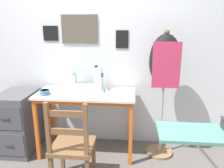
# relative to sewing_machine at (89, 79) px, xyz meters

# --- Properties ---
(ground_plane) EXTENTS (14.00, 14.00, 0.00)m
(ground_plane) POSITION_rel_sewing_machine_xyz_m (-0.02, -0.40, -0.91)
(ground_plane) COLOR #5B5651
(wall_back) EXTENTS (10.00, 0.07, 2.55)m
(wall_back) POSITION_rel_sewing_machine_xyz_m (-0.02, 0.20, 0.36)
(wall_back) COLOR silver
(wall_back) RESTS_ON ground_plane
(sewing_table) EXTENTS (1.16, 0.54, 0.77)m
(sewing_table) POSITION_rel_sewing_machine_xyz_m (-0.02, -0.14, -0.24)
(sewing_table) COLOR silver
(sewing_table) RESTS_ON ground_plane
(sewing_machine) EXTENTS (0.37, 0.15, 0.31)m
(sewing_machine) POSITION_rel_sewing_machine_xyz_m (0.00, 0.00, 0.00)
(sewing_machine) COLOR silver
(sewing_machine) RESTS_ON sewing_table
(fabric_bowl) EXTENTS (0.12, 0.12, 0.06)m
(fabric_bowl) POSITION_rel_sewing_machine_xyz_m (-0.47, -0.26, -0.11)
(fabric_bowl) COLOR teal
(fabric_bowl) RESTS_ON sewing_table
(scissors) EXTENTS (0.12, 0.12, 0.01)m
(scissors) POSITION_rel_sewing_machine_xyz_m (0.45, -0.32, -0.13)
(scissors) COLOR silver
(scissors) RESTS_ON sewing_table
(thread_spool_near_machine) EXTENTS (0.03, 0.03, 0.04)m
(thread_spool_near_machine) POSITION_rel_sewing_machine_xyz_m (0.20, -0.11, -0.12)
(thread_spool_near_machine) COLOR #2875C1
(thread_spool_near_machine) RESTS_ON sewing_table
(thread_spool_mid_table) EXTENTS (0.04, 0.04, 0.04)m
(thread_spool_mid_table) POSITION_rel_sewing_machine_xyz_m (0.24, -0.04, -0.12)
(thread_spool_mid_table) COLOR orange
(thread_spool_mid_table) RESTS_ON sewing_table
(wooden_chair) EXTENTS (0.40, 0.38, 0.91)m
(wooden_chair) POSITION_rel_sewing_machine_xyz_m (-0.03, -0.74, -0.49)
(wooden_chair) COLOR brown
(wooden_chair) RESTS_ON ground_plane
(filing_cabinet) EXTENTS (0.40, 0.55, 0.76)m
(filing_cabinet) POSITION_rel_sewing_machine_xyz_m (-0.87, -0.17, -0.53)
(filing_cabinet) COLOR #4C4C51
(filing_cabinet) RESTS_ON ground_plane
(dress_form) EXTENTS (0.35, 0.32, 1.50)m
(dress_form) POSITION_rel_sewing_machine_xyz_m (0.88, -0.10, 0.18)
(dress_form) COLOR #846647
(dress_form) RESTS_ON ground_plane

